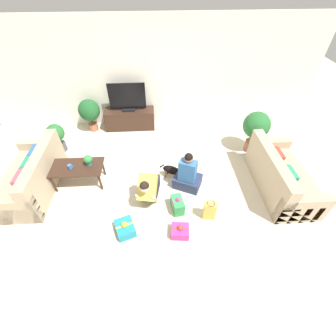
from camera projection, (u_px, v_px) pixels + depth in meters
ground_plane at (157, 191)px, 4.52m from camera, size 16.00×16.00×0.00m
wall_back at (152, 75)px, 5.51m from camera, size 8.40×0.06×2.60m
sofa_left at (32, 177)px, 4.37m from camera, size 0.86×1.73×0.83m
sofa_right at (280, 177)px, 4.39m from camera, size 0.86×1.73×0.83m
coffee_table at (77, 169)px, 4.41m from camera, size 1.02×0.54×0.45m
tv_console at (130, 119)px, 6.00m from camera, size 1.29×0.43×0.52m
tv at (127, 99)px, 5.60m from camera, size 0.91×0.20×0.71m
potted_plant_back_left at (89, 111)px, 5.71m from camera, size 0.54×0.54×0.85m
potted_plant_corner_left at (56, 135)px, 5.17m from camera, size 0.40×0.40×0.70m
potted_plant_corner_right at (256, 127)px, 5.01m from camera, size 0.59×0.59×1.00m
person_kneeling at (149, 187)px, 4.15m from camera, size 0.45×0.80×0.76m
person_sitting at (188, 175)px, 4.40m from camera, size 0.64×0.61×0.89m
dog at (174, 171)px, 4.64m from camera, size 0.54×0.34×0.33m
gift_box_a at (180, 231)px, 3.77m from camera, size 0.32×0.29×0.23m
gift_box_b at (125, 228)px, 3.80m from camera, size 0.40×0.44×0.25m
gift_box_c at (178, 205)px, 4.09m from camera, size 0.24×0.35×0.33m
gift_bag_a at (210, 211)px, 3.93m from camera, size 0.23×0.16×0.41m
mug at (70, 167)px, 4.31m from camera, size 0.12×0.08×0.09m
tabletop_plant at (88, 160)px, 4.33m from camera, size 0.17×0.17×0.22m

